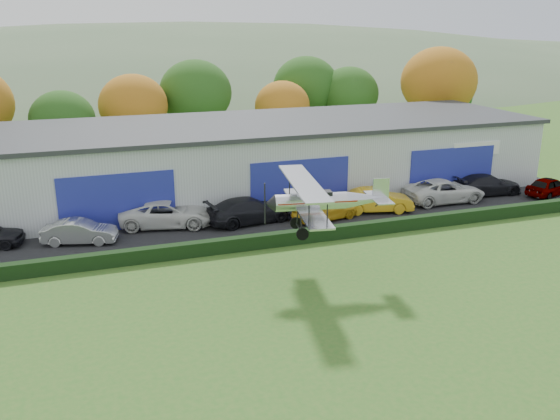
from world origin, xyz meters
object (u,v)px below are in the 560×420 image
object	(u,v)px
car_6	(444,191)
car_3	(249,210)
biplane	(322,199)
car_5	(376,200)
car_1	(80,232)
car_7	(487,184)
car_8	(549,186)
car_2	(168,213)
hangar	(272,155)
car_4	(325,208)

from	to	relation	value
car_6	car_3	bearing A→B (deg)	90.90
biplane	car_5	bearing A→B (deg)	57.88
car_1	car_7	bearing A→B (deg)	-73.42
car_8	biplane	size ratio (longest dim) A/B	0.57
car_2	biplane	distance (m)	12.46
car_2	car_3	xyz separation A→B (m)	(5.09, -1.00, -0.01)
car_1	car_5	xyz separation A→B (m)	(19.18, -0.24, 0.10)
car_2	car_5	size ratio (longest dim) A/B	1.22
car_8	biplane	distance (m)	23.51
hangar	biplane	size ratio (longest dim) A/B	5.65
car_7	car_2	bearing A→B (deg)	91.75
car_2	car_3	distance (m)	5.18
car_8	car_3	bearing A→B (deg)	70.78
car_6	car_1	bearing A→B (deg)	92.02
car_3	biplane	xyz separation A→B (m)	(0.99, -9.38, 3.25)
hangar	car_8	bearing A→B (deg)	-24.49
hangar	car_1	world-z (taller)	hangar
hangar	car_6	world-z (taller)	hangar
biplane	car_4	bearing A→B (deg)	74.94
car_5	car_7	size ratio (longest dim) A/B	0.93
car_7	biplane	bearing A→B (deg)	122.23
car_3	biplane	distance (m)	9.97
car_1	car_5	distance (m)	19.18
biplane	car_3	bearing A→B (deg)	105.66
car_5	hangar	bearing A→B (deg)	44.46
car_2	car_4	distance (m)	10.11
hangar	car_5	xyz separation A→B (m)	(4.80, -7.96, -1.81)
car_2	car_6	size ratio (longest dim) A/B	1.01
car_2	car_5	distance (m)	13.96
car_6	car_8	bearing A→B (deg)	-96.50
car_3	car_5	world-z (taller)	car_3
car_2	car_8	world-z (taller)	car_2
car_7	car_8	xyz separation A→B (m)	(4.19, -1.72, -0.06)
car_7	car_6	bearing A→B (deg)	101.07
car_3	car_7	bearing A→B (deg)	-96.88
hangar	car_8	distance (m)	20.78
car_4	car_6	xyz separation A→B (m)	(9.69, 0.96, 0.06)
hangar	car_5	size ratio (longest dim) A/B	8.35
car_3	car_6	size ratio (longest dim) A/B	0.96
car_5	car_2	bearing A→B (deg)	96.58
biplane	car_6	bearing A→B (deg)	44.05
car_1	car_7	size ratio (longest dim) A/B	0.81
car_1	biplane	world-z (taller)	biplane
car_3	car_6	distance (m)	14.50
car_8	hangar	bearing A→B (deg)	49.44
car_6	car_2	bearing A→B (deg)	88.08
car_8	biplane	bearing A→B (deg)	94.35
car_8	car_7	bearing A→B (deg)	51.54
car_3	car_5	xyz separation A→B (m)	(8.78, -0.65, -0.02)
car_1	car_8	distance (m)	33.22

